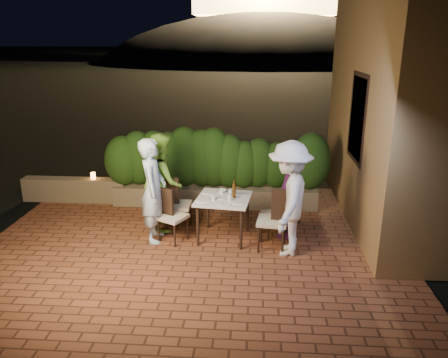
# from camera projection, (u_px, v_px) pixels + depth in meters

# --- Properties ---
(ground) EXTENTS (400.00, 400.00, 0.00)m
(ground) POSITION_uv_depth(u_px,v_px,m) (189.00, 257.00, 7.01)
(ground) COLOR black
(ground) RESTS_ON ground
(terrace_floor) EXTENTS (7.00, 6.00, 0.15)m
(terrace_floor) POSITION_uv_depth(u_px,v_px,m) (194.00, 246.00, 7.50)
(terrace_floor) COLOR brown
(terrace_floor) RESTS_ON ground
(building_wall) EXTENTS (1.60, 5.00, 5.00)m
(building_wall) POSITION_uv_depth(u_px,v_px,m) (399.00, 86.00, 7.88)
(building_wall) COLOR olive
(building_wall) RESTS_ON ground
(window_pane) EXTENTS (0.08, 1.00, 1.40)m
(window_pane) POSITION_uv_depth(u_px,v_px,m) (359.00, 118.00, 7.62)
(window_pane) COLOR black
(window_pane) RESTS_ON building_wall
(window_frame) EXTENTS (0.06, 1.15, 1.55)m
(window_frame) POSITION_uv_depth(u_px,v_px,m) (358.00, 118.00, 7.62)
(window_frame) COLOR black
(window_frame) RESTS_ON building_wall
(planter) EXTENTS (4.20, 0.55, 0.40)m
(planter) POSITION_uv_depth(u_px,v_px,m) (215.00, 195.00, 9.11)
(planter) COLOR brown
(planter) RESTS_ON ground
(hedge) EXTENTS (4.00, 0.70, 1.10)m
(hedge) POSITION_uv_depth(u_px,v_px,m) (215.00, 161.00, 8.88)
(hedge) COLOR #1C3B10
(hedge) RESTS_ON planter
(parapet) EXTENTS (2.20, 0.30, 0.50)m
(parapet) POSITION_uv_depth(u_px,v_px,m) (75.00, 190.00, 9.30)
(parapet) COLOR brown
(parapet) RESTS_ON ground
(hill) EXTENTS (52.00, 40.00, 22.00)m
(hill) POSITION_uv_depth(u_px,v_px,m) (263.00, 90.00, 65.05)
(hill) COLOR black
(hill) RESTS_ON ground
(dining_table) EXTENTS (0.99, 0.99, 0.75)m
(dining_table) POSITION_uv_depth(u_px,v_px,m) (224.00, 218.00, 7.51)
(dining_table) COLOR white
(dining_table) RESTS_ON ground
(plate_nw) EXTENTS (0.24, 0.24, 0.01)m
(plate_nw) POSITION_uv_depth(u_px,v_px,m) (203.00, 200.00, 7.26)
(plate_nw) COLOR white
(plate_nw) RESTS_ON dining_table
(plate_sw) EXTENTS (0.24, 0.24, 0.01)m
(plate_sw) POSITION_uv_depth(u_px,v_px,m) (209.00, 192.00, 7.64)
(plate_sw) COLOR white
(plate_sw) RESTS_ON dining_table
(plate_ne) EXTENTS (0.21, 0.21, 0.01)m
(plate_ne) POSITION_uv_depth(u_px,v_px,m) (237.00, 202.00, 7.18)
(plate_ne) COLOR white
(plate_ne) RESTS_ON dining_table
(plate_se) EXTENTS (0.22, 0.22, 0.01)m
(plate_se) POSITION_uv_depth(u_px,v_px,m) (241.00, 194.00, 7.57)
(plate_se) COLOR white
(plate_se) RESTS_ON dining_table
(plate_centre) EXTENTS (0.19, 0.19, 0.01)m
(plate_centre) POSITION_uv_depth(u_px,v_px,m) (221.00, 198.00, 7.38)
(plate_centre) COLOR white
(plate_centre) RESTS_ON dining_table
(plate_front) EXTENTS (0.22, 0.22, 0.01)m
(plate_front) POSITION_uv_depth(u_px,v_px,m) (225.00, 204.00, 7.08)
(plate_front) COLOR white
(plate_front) RESTS_ON dining_table
(glass_nw) EXTENTS (0.06, 0.06, 0.11)m
(glass_nw) POSITION_uv_depth(u_px,v_px,m) (213.00, 197.00, 7.26)
(glass_nw) COLOR silver
(glass_nw) RESTS_ON dining_table
(glass_sw) EXTENTS (0.06, 0.06, 0.10)m
(glass_sw) POSITION_uv_depth(u_px,v_px,m) (222.00, 191.00, 7.57)
(glass_sw) COLOR silver
(glass_sw) RESTS_ON dining_table
(glass_ne) EXTENTS (0.06, 0.06, 0.11)m
(glass_ne) POSITION_uv_depth(u_px,v_px,m) (230.00, 197.00, 7.25)
(glass_ne) COLOR silver
(glass_ne) RESTS_ON dining_table
(glass_se) EXTENTS (0.07, 0.07, 0.12)m
(glass_se) POSITION_uv_depth(u_px,v_px,m) (231.00, 192.00, 7.47)
(glass_se) COLOR silver
(glass_se) RESTS_ON dining_table
(beer_bottle) EXTENTS (0.06, 0.06, 0.31)m
(beer_bottle) POSITION_uv_depth(u_px,v_px,m) (234.00, 189.00, 7.36)
(beer_bottle) COLOR #46290B
(beer_bottle) RESTS_ON dining_table
(bowl) EXTENTS (0.18, 0.18, 0.04)m
(bowl) POSITION_uv_depth(u_px,v_px,m) (222.00, 191.00, 7.67)
(bowl) COLOR white
(bowl) RESTS_ON dining_table
(chair_left_front) EXTENTS (0.58, 0.58, 0.92)m
(chair_left_front) POSITION_uv_depth(u_px,v_px,m) (172.00, 216.00, 7.39)
(chair_left_front) COLOR black
(chair_left_front) RESTS_ON ground
(chair_left_back) EXTENTS (0.46, 0.46, 0.98)m
(chair_left_back) POSITION_uv_depth(u_px,v_px,m) (178.00, 204.00, 7.84)
(chair_left_back) COLOR black
(chair_left_back) RESTS_ON ground
(chair_right_front) EXTENTS (0.53, 0.53, 1.03)m
(chair_right_front) POSITION_uv_depth(u_px,v_px,m) (272.00, 220.00, 7.10)
(chair_right_front) COLOR black
(chair_right_front) RESTS_ON ground
(chair_right_back) EXTENTS (0.50, 0.50, 0.85)m
(chair_right_back) POSITION_uv_depth(u_px,v_px,m) (274.00, 213.00, 7.57)
(chair_right_back) COLOR black
(chair_right_back) RESTS_ON ground
(diner_blue) EXTENTS (0.48, 0.69, 1.79)m
(diner_blue) POSITION_uv_depth(u_px,v_px,m) (153.00, 191.00, 7.31)
(diner_blue) COLOR #C1DCF9
(diner_blue) RESTS_ON ground
(diner_green) EXTENTS (0.88, 1.01, 1.76)m
(diner_green) POSITION_uv_depth(u_px,v_px,m) (163.00, 181.00, 7.83)
(diner_green) COLOR #8FD743
(diner_green) RESTS_ON ground
(diner_white) EXTENTS (0.90, 1.30, 1.85)m
(diner_white) POSITION_uv_depth(u_px,v_px,m) (289.00, 199.00, 6.84)
(diner_white) COLOR white
(diner_white) RESTS_ON ground
(diner_purple) EXTENTS (0.70, 0.96, 1.52)m
(diner_purple) POSITION_uv_depth(u_px,v_px,m) (291.00, 196.00, 7.46)
(diner_purple) COLOR #752A7F
(diner_purple) RESTS_ON ground
(parapet_lamp) EXTENTS (0.10, 0.10, 0.14)m
(parapet_lamp) POSITION_uv_depth(u_px,v_px,m) (93.00, 176.00, 9.18)
(parapet_lamp) COLOR orange
(parapet_lamp) RESTS_ON parapet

